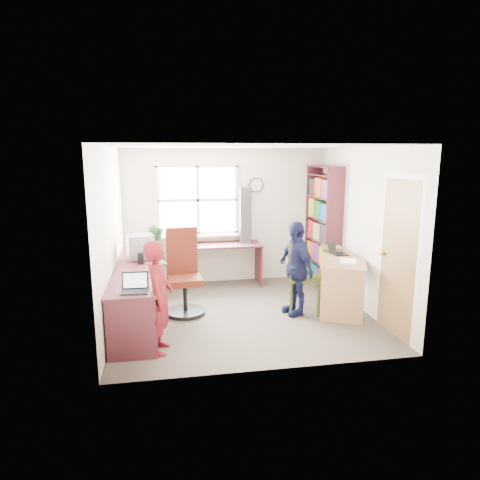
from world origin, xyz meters
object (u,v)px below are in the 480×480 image
(cd_tower, at_px, (245,215))
(potted_plant, at_px, (193,236))
(l_desk, at_px, (151,295))
(laptop_left, at_px, (135,287))
(laptop_right, at_px, (336,251))
(person_navy, at_px, (295,268))
(wooden_chair, at_px, (301,273))
(person_red, at_px, (159,297))
(swivel_chair, at_px, (184,277))
(right_desk, at_px, (343,271))
(crt_monitor, at_px, (141,247))
(person_green, at_px, (157,262))
(bookshelf, at_px, (323,229))

(cd_tower, bearing_deg, potted_plant, 179.18)
(l_desk, bearing_deg, potted_plant, 68.61)
(laptop_left, relative_size, potted_plant, 1.10)
(laptop_left, bearing_deg, laptop_right, 25.13)
(l_desk, bearing_deg, laptop_left, -101.57)
(laptop_left, bearing_deg, person_navy, 24.22)
(wooden_chair, height_order, person_red, person_red)
(laptop_left, bearing_deg, potted_plant, 73.89)
(laptop_right, distance_m, person_navy, 0.84)
(l_desk, height_order, person_red, person_red)
(wooden_chair, bearing_deg, laptop_right, 43.65)
(swivel_chair, xyz_separation_m, potted_plant, (0.22, 1.27, 0.36))
(wooden_chair, bearing_deg, right_desk, 24.10)
(wooden_chair, distance_m, cd_tower, 1.74)
(wooden_chair, relative_size, potted_plant, 3.71)
(crt_monitor, bearing_deg, person_red, -91.57)
(crt_monitor, height_order, person_green, person_green)
(l_desk, distance_m, person_red, 0.78)
(person_navy, bearing_deg, right_desk, 84.74)
(bookshelf, relative_size, person_red, 1.57)
(right_desk, bearing_deg, potted_plant, 169.96)
(right_desk, height_order, person_red, person_red)
(right_desk, bearing_deg, person_navy, -146.79)
(swivel_chair, xyz_separation_m, person_navy, (1.59, -0.34, 0.15))
(right_desk, relative_size, swivel_chair, 1.19)
(wooden_chair, xyz_separation_m, potted_plant, (-1.47, 1.51, 0.32))
(cd_tower, height_order, potted_plant, cd_tower)
(bookshelf, height_order, cd_tower, bookshelf)
(right_desk, relative_size, crt_monitor, 3.43)
(laptop_right, height_order, cd_tower, cd_tower)
(wooden_chair, bearing_deg, l_desk, -152.08)
(crt_monitor, bearing_deg, l_desk, -91.23)
(bookshelf, bearing_deg, cd_tower, 167.44)
(swivel_chair, height_order, potted_plant, swivel_chair)
(right_desk, distance_m, crt_monitor, 3.07)
(right_desk, bearing_deg, person_green, -173.77)
(crt_monitor, bearing_deg, right_desk, -21.92)
(laptop_left, distance_m, laptop_right, 3.20)
(bookshelf, distance_m, potted_plant, 2.29)
(bookshelf, distance_m, person_green, 2.92)
(person_red, xyz_separation_m, person_green, (-0.04, 1.93, -0.07))
(wooden_chair, distance_m, laptop_right, 0.74)
(swivel_chair, relative_size, potted_plant, 4.33)
(laptop_left, relative_size, person_green, 0.26)
(wooden_chair, bearing_deg, cd_tower, 131.01)
(bookshelf, distance_m, person_red, 3.61)
(wooden_chair, xyz_separation_m, person_green, (-2.08, 0.94, 0.02))
(person_green, bearing_deg, person_red, -168.16)
(wooden_chair, distance_m, person_navy, 0.18)
(laptop_left, relative_size, laptop_right, 1.01)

